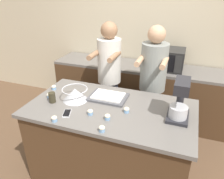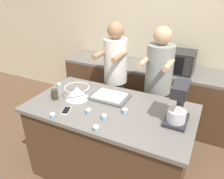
% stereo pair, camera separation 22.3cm
% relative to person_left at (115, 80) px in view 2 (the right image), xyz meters
% --- Properties ---
extents(ground_plane, '(16.00, 16.00, 0.00)m').
position_rel_person_left_xyz_m(ground_plane, '(0.29, -0.73, -0.89)').
color(ground_plane, brown).
extents(back_wall, '(10.00, 0.06, 2.70)m').
position_rel_person_left_xyz_m(back_wall, '(0.29, 0.99, 0.46)').
color(back_wall, beige).
rests_on(back_wall, ground_plane).
extents(island_counter, '(1.73, 0.94, 0.93)m').
position_rel_person_left_xyz_m(island_counter, '(0.29, -0.73, -0.42)').
color(island_counter, '#4C331E').
rests_on(island_counter, ground_plane).
extents(back_counter, '(2.80, 0.60, 0.91)m').
position_rel_person_left_xyz_m(back_counter, '(0.29, 0.64, -0.43)').
color(back_counter, '#4C331E').
rests_on(back_counter, ground_plane).
extents(person_left, '(0.33, 0.49, 1.66)m').
position_rel_person_left_xyz_m(person_left, '(0.00, 0.00, 0.00)').
color(person_left, '#33384C').
rests_on(person_left, ground_plane).
extents(person_right, '(0.34, 0.50, 1.66)m').
position_rel_person_left_xyz_m(person_right, '(0.59, 0.00, -0.01)').
color(person_right, '#232328').
rests_on(person_right, ground_plane).
extents(stand_mixer, '(0.20, 0.30, 0.39)m').
position_rel_person_left_xyz_m(stand_mixer, '(0.96, -0.70, 0.21)').
color(stand_mixer, '#232328').
rests_on(stand_mixer, island_counter).
extents(mixing_bowl, '(0.28, 0.28, 0.14)m').
position_rel_person_left_xyz_m(mixing_bowl, '(-0.12, -0.72, 0.11)').
color(mixing_bowl, '#BCBCC1').
rests_on(mixing_bowl, island_counter).
extents(baking_tray, '(0.41, 0.30, 0.04)m').
position_rel_person_left_xyz_m(baking_tray, '(0.20, -0.56, 0.06)').
color(baking_tray, '#4C4C51').
rests_on(baking_tray, island_counter).
extents(microwave_oven, '(0.48, 0.39, 0.31)m').
position_rel_person_left_xyz_m(microwave_oven, '(0.68, 0.64, 0.18)').
color(microwave_oven, black).
rests_on(microwave_oven, back_counter).
extents(cell_phone, '(0.11, 0.16, 0.01)m').
position_rel_person_left_xyz_m(cell_phone, '(-0.07, -1.00, 0.05)').
color(cell_phone, silver).
rests_on(cell_phone, island_counter).
extents(drinking_glass, '(0.07, 0.07, 0.11)m').
position_rel_person_left_xyz_m(drinking_glass, '(-0.33, -0.85, 0.10)').
color(drinking_glass, '#332D1E').
rests_on(drinking_glass, island_counter).
extents(cupcake_0, '(0.06, 0.06, 0.06)m').
position_rel_person_left_xyz_m(cupcake_0, '(-0.49, -0.58, 0.07)').
color(cupcake_0, '#759EC6').
rests_on(cupcake_0, island_counter).
extents(cupcake_1, '(0.06, 0.06, 0.06)m').
position_rel_person_left_xyz_m(cupcake_1, '(0.34, -0.96, 0.07)').
color(cupcake_1, '#759EC6').
rests_on(cupcake_1, island_counter).
extents(cupcake_2, '(0.06, 0.06, 0.06)m').
position_rel_person_left_xyz_m(cupcake_2, '(-0.42, -0.78, 0.07)').
color(cupcake_2, '#759EC6').
rests_on(cupcake_2, island_counter).
extents(cupcake_3, '(0.06, 0.06, 0.06)m').
position_rel_person_left_xyz_m(cupcake_3, '(-0.11, -1.16, 0.07)').
color(cupcake_3, '#759EC6').
rests_on(cupcake_3, island_counter).
extents(cupcake_4, '(0.06, 0.06, 0.06)m').
position_rel_person_left_xyz_m(cupcake_4, '(0.36, -1.15, 0.07)').
color(cupcake_4, '#759EC6').
rests_on(cupcake_4, island_counter).
extents(cupcake_5, '(0.06, 0.06, 0.06)m').
position_rel_person_left_xyz_m(cupcake_5, '(0.16, -0.94, 0.07)').
color(cupcake_5, '#759EC6').
rests_on(cupcake_5, island_counter).
extents(cupcake_6, '(0.06, 0.06, 0.06)m').
position_rel_person_left_xyz_m(cupcake_6, '(0.48, -0.78, 0.07)').
color(cupcake_6, '#759EC6').
rests_on(cupcake_6, island_counter).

